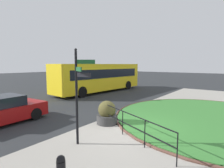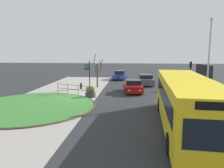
{
  "view_description": "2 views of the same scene",
  "coord_description": "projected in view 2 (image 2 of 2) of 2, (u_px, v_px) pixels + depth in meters",
  "views": [
    {
      "loc": [
        -6.94,
        -4.11,
        2.96
      ],
      "look_at": [
        3.5,
        3.69,
        1.53
      ],
      "focal_mm": 28.88,
      "sensor_mm": 36.0,
      "label": 1
    },
    {
      "loc": [
        20.05,
        5.38,
        4.52
      ],
      "look_at": [
        2.61,
        3.74,
        1.78
      ],
      "focal_mm": 33.62,
      "sensor_mm": 36.0,
      "label": 2
    }
  ],
  "objects": [
    {
      "name": "lamppost_tall",
      "position": [
        209.0,
        55.0,
        20.49
      ],
      "size": [
        0.32,
        0.32,
        7.7
      ],
      "color": "#B7B7BC",
      "rests_on": "ground"
    },
    {
      "name": "grass_island",
      "position": [
        32.0,
        106.0,
        17.33
      ],
      "size": [
        10.32,
        10.32,
        0.1
      ],
      "primitive_type": "cylinder",
      "color": "#387A33",
      "rests_on": "ground"
    },
    {
      "name": "bus_yellow",
      "position": [
        185.0,
        102.0,
        12.24
      ],
      "size": [
        11.11,
        3.3,
        3.0
      ],
      "rotation": [
        0.0,
        0.0,
        -0.07
      ],
      "color": "yellow",
      "rests_on": "ground"
    },
    {
      "name": "billboard_left",
      "position": [
        204.0,
        71.0,
        28.75
      ],
      "size": [
        4.8,
        0.82,
        2.71
      ],
      "rotation": [
        0.0,
        0.0,
        0.14
      ],
      "color": "black",
      "rests_on": "ground"
    },
    {
      "name": "grass_kerb_ring",
      "position": [
        32.0,
        106.0,
        17.33
      ],
      "size": [
        10.63,
        10.63,
        0.11
      ],
      "primitive_type": "torus",
      "color": "brown",
      "rests_on": "ground"
    },
    {
      "name": "street_tree_bare",
      "position": [
        98.0,
        72.0,
        26.23
      ],
      "size": [
        1.46,
        1.32,
        4.21
      ],
      "color": "#423323",
      "rests_on": "ground"
    },
    {
      "name": "sidewalk_paving",
      "position": [
        58.0,
        97.0,
        21.11
      ],
      "size": [
        32.0,
        7.97,
        0.02
      ],
      "primitive_type": "cube",
      "color": "#9E998E",
      "rests_on": "ground"
    },
    {
      "name": "railing_grass_edge",
      "position": [
        73.0,
        88.0,
        21.95
      ],
      "size": [
        1.66,
        3.91,
        1.04
      ],
      "rotation": [
        0.0,
        0.0,
        4.31
      ],
      "color": "black",
      "rests_on": "ground"
    },
    {
      "name": "signpost_directional",
      "position": [
        89.0,
        74.0,
        23.05
      ],
      "size": [
        0.73,
        0.68,
        3.52
      ],
      "color": "black",
      "rests_on": "ground"
    },
    {
      "name": "ground",
      "position": [
        77.0,
        97.0,
        20.92
      ],
      "size": [
        120.0,
        120.0,
        0.0
      ],
      "primitive_type": "plane",
      "color": "#282B2D"
    },
    {
      "name": "planter_near_signpost",
      "position": [
        90.0,
        92.0,
        20.81
      ],
      "size": [
        1.03,
        1.03,
        1.17
      ],
      "color": "#383838",
      "rests_on": "ground"
    },
    {
      "name": "car_near_lane",
      "position": [
        133.0,
        86.0,
        23.43
      ],
      "size": [
        4.1,
        2.1,
        1.39
      ],
      "rotation": [
        0.0,
        0.0,
        0.06
      ],
      "color": "maroon",
      "rests_on": "ground"
    },
    {
      "name": "traffic_light_near",
      "position": [
        191.0,
        69.0,
        25.9
      ],
      "size": [
        0.49,
        0.3,
        3.28
      ],
      "rotation": [
        0.0,
        0.0,
        2.98
      ],
      "color": "black",
      "rests_on": "ground"
    },
    {
      "name": "car_trailing",
      "position": [
        120.0,
        75.0,
        34.3
      ],
      "size": [
        4.24,
        2.11,
        1.42
      ],
      "rotation": [
        0.0,
        0.0,
        -0.1
      ],
      "color": "navy",
      "rests_on": "ground"
    },
    {
      "name": "bollard_foreground",
      "position": [
        81.0,
        86.0,
        25.25
      ],
      "size": [
        0.22,
        0.22,
        0.8
      ],
      "color": "black",
      "rests_on": "ground"
    },
    {
      "name": "car_far_lane",
      "position": [
        145.0,
        80.0,
        28.56
      ],
      "size": [
        4.53,
        2.2,
        1.43
      ],
      "rotation": [
        0.0,
        0.0,
        3.22
      ],
      "color": "#474C51",
      "rests_on": "ground"
    }
  ]
}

